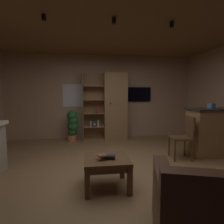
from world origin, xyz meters
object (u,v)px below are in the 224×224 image
(kitchen_bar_counter, at_px, (218,132))
(dining_chair, at_px, (184,135))
(bookshelf_cabinet, at_px, (113,107))
(coffee_table, at_px, (107,164))
(potted_floor_plant, at_px, (73,125))
(table_book_1, at_px, (111,156))
(table_book_2, at_px, (102,155))
(table_book_0, at_px, (105,156))
(wall_mounted_tv, at_px, (138,94))
(tissue_box, at_px, (211,106))

(kitchen_bar_counter, distance_m, dining_chair, 0.91)
(bookshelf_cabinet, bearing_deg, dining_chair, -57.27)
(coffee_table, relative_size, potted_floor_plant, 0.70)
(table_book_1, relative_size, table_book_2, 1.19)
(bookshelf_cabinet, bearing_deg, table_book_1, -98.84)
(coffee_table, relative_size, table_book_0, 5.22)
(table_book_2, bearing_deg, potted_floor_plant, 102.37)
(kitchen_bar_counter, bearing_deg, table_book_2, -157.24)
(potted_floor_plant, height_order, wall_mounted_tv, wall_mounted_tv)
(potted_floor_plant, relative_size, wall_mounted_tv, 1.12)
(table_book_0, height_order, table_book_2, table_book_2)
(kitchen_bar_counter, bearing_deg, table_book_0, -158.70)
(kitchen_bar_counter, distance_m, coffee_table, 2.91)
(table_book_0, xyz_separation_m, table_book_2, (-0.06, -0.10, 0.05))
(tissue_box, distance_m, table_book_2, 2.94)
(coffee_table, relative_size, wall_mounted_tv, 0.78)
(tissue_box, bearing_deg, table_book_2, -154.94)
(bookshelf_cabinet, relative_size, coffee_table, 3.14)
(bookshelf_cabinet, distance_m, table_book_1, 3.08)
(table_book_0, height_order, wall_mounted_tv, wall_mounted_tv)
(potted_floor_plant, bearing_deg, dining_chair, -36.44)
(kitchen_bar_counter, relative_size, table_book_0, 10.97)
(table_book_1, bearing_deg, wall_mounted_tv, 67.16)
(tissue_box, relative_size, table_book_0, 0.96)
(table_book_1, relative_size, dining_chair, 0.15)
(coffee_table, bearing_deg, bookshelf_cabinet, 80.04)
(table_book_1, distance_m, potted_floor_plant, 2.96)
(bookshelf_cabinet, bearing_deg, potted_floor_plant, -173.67)
(bookshelf_cabinet, height_order, table_book_0, bookshelf_cabinet)
(kitchen_bar_counter, relative_size, potted_floor_plant, 1.47)
(bookshelf_cabinet, distance_m, wall_mounted_tv, 0.99)
(kitchen_bar_counter, xyz_separation_m, potted_floor_plant, (-3.40, 1.71, -0.04))
(kitchen_bar_counter, relative_size, coffee_table, 2.10)
(coffee_table, bearing_deg, table_book_0, 119.09)
(tissue_box, bearing_deg, coffee_table, -155.63)
(bookshelf_cabinet, height_order, dining_chair, bookshelf_cabinet)
(table_book_0, relative_size, potted_floor_plant, 0.13)
(bookshelf_cabinet, height_order, wall_mounted_tv, bookshelf_cabinet)
(coffee_table, xyz_separation_m, wall_mounted_tv, (1.40, 3.15, 1.04))
(bookshelf_cabinet, xyz_separation_m, potted_floor_plant, (-1.22, -0.14, -0.52))
(table_book_0, xyz_separation_m, wall_mounted_tv, (1.42, 3.12, 0.94))
(table_book_2, bearing_deg, bookshelf_cabinet, 78.88)
(coffee_table, distance_m, table_book_0, 0.11)
(tissue_box, height_order, table_book_1, tissue_box)
(bookshelf_cabinet, distance_m, dining_chair, 2.40)
(bookshelf_cabinet, relative_size, table_book_0, 16.41)
(bookshelf_cabinet, relative_size, table_book_2, 18.11)
(tissue_box, xyz_separation_m, table_book_0, (-2.55, -1.11, -0.67))
(kitchen_bar_counter, bearing_deg, potted_floor_plant, 153.22)
(tissue_box, bearing_deg, kitchen_bar_counter, -19.85)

